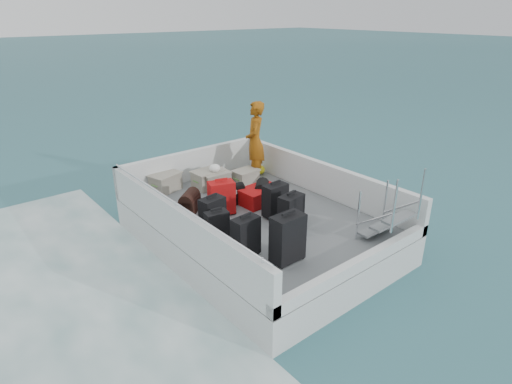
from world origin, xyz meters
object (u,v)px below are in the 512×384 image
Objects in this scene: suitcase_2 at (213,215)px; suitcase_6 at (291,212)px; passenger at (255,141)px; crate_3 at (246,178)px; suitcase_8 at (260,195)px; suitcase_1 at (217,228)px; crate_2 at (215,181)px; crate_0 at (166,183)px; suitcase_0 at (246,237)px; crate_1 at (208,180)px; suitcase_7 at (275,201)px; suitcase_5 at (222,198)px; suitcase_3 at (288,239)px.

suitcase_2 is 1.40m from suitcase_6.
passenger reaches higher than suitcase_2.
suitcase_6 is 2.28m from crate_3.
suitcase_1 is at bearing 114.22° from suitcase_8.
suitcase_6 is at bearing -90.17° from crate_2.
crate_3 is at bearing -24.97° from suitcase_8.
suitcase_2 is 0.35× the size of passenger.
suitcase_8 is at bearing -56.30° from crate_0.
crate_2 is (1.34, 2.03, -0.11)m from suitcase_1.
suitcase_6 is at bearing 15.63° from passenger.
suitcase_8 is at bearing 8.85° from suitcase_2.
suitcase_8 is 1.05m from crate_3.
suitcase_1 is at bearing 96.09° from suitcase_0.
passenger reaches higher than suitcase_1.
crate_1 is at bearing 12.73° from suitcase_8.
suitcase_8 reaches higher than crate_3.
suitcase_7 is 0.79× the size of suitcase_8.
crate_2 is at bearing 81.25° from suitcase_6.
crate_3 is at bearing 69.25° from suitcase_7.
crate_2 is at bearing -55.79° from passenger.
suitcase_8 is (1.42, 0.40, -0.15)m from suitcase_2.
suitcase_6 is at bearing -45.46° from suitcase_5.
passenger reaches higher than crate_1.
suitcase_7 is 2.10m from passenger.
suitcase_0 is 1.11× the size of crate_0.
suitcase_8 is (1.61, 0.81, -0.13)m from suitcase_1.
suitcase_2 is 2.04m from crate_1.
crate_3 is at bearing 47.95° from suitcase_0.
suitcase_0 is 0.37× the size of passenger.
suitcase_6 is (0.64, -1.25, -0.01)m from suitcase_5.
suitcase_8 is at bearing 14.52° from suitcase_5.
suitcase_5 is 1.05× the size of suitcase_6.
crate_1 is at bearing 69.89° from suitcase_1.
passenger is at bearing 44.28° from suitcase_0.
suitcase_3 reaches higher than suitcase_5.
suitcase_0 is 1.06× the size of suitcase_6.
suitcase_3 is 1.30× the size of crate_0.
suitcase_1 is 0.32× the size of passenger.
suitcase_8 is at bearing -112.30° from crate_3.
crate_1 is at bearing 78.03° from suitcase_3.
suitcase_1 is 2.63m from crate_0.
suitcase_0 is 3.08m from crate_3.
passenger reaches higher than crate_2.
crate_1 is at bearing 83.75° from suitcase_6.
crate_2 is (0.92, -0.56, -0.01)m from crate_0.
suitcase_6 is 0.77× the size of suitcase_8.
suitcase_7 is at bearing 55.33° from suitcase_3.
passenger is (2.20, 1.51, 0.59)m from suitcase_2.
suitcase_2 is at bearing -121.01° from suitcase_5.
crate_0 is 0.34× the size of passenger.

